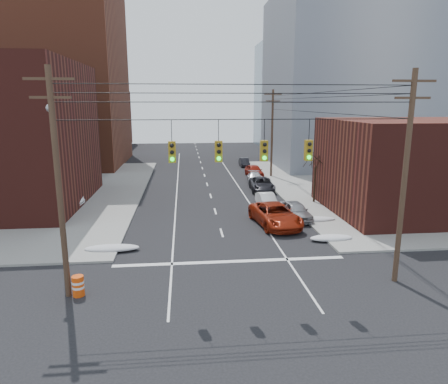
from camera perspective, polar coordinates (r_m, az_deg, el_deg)
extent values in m
plane|color=black|center=(18.65, 3.34, -17.54)|extent=(160.00, 160.00, 0.00)
cube|color=gray|center=(52.98, 28.39, 0.98)|extent=(40.00, 40.00, 0.15)
cube|color=brown|center=(67.62, -25.23, 16.24)|extent=(24.00, 20.00, 30.00)
cube|color=#4C1C17|center=(92.95, -20.63, 9.75)|extent=(22.00, 18.00, 12.00)
cube|color=gray|center=(64.86, 17.16, 14.84)|extent=(22.00, 20.00, 25.00)
cube|color=gray|center=(89.96, 11.78, 13.40)|extent=(20.00, 18.00, 22.00)
cube|color=#4C1C17|center=(38.38, 26.90, 3.22)|extent=(16.00, 12.00, 8.00)
cylinder|color=#473323|center=(20.17, -22.52, 0.60)|extent=(0.28, 0.28, 11.00)
cube|color=#473323|center=(19.82, -23.74, 14.60)|extent=(2.20, 0.12, 0.12)
cube|color=#473323|center=(19.79, -23.53, 12.29)|extent=(1.80, 0.12, 0.12)
cylinder|color=#473323|center=(22.29, 24.37, 1.51)|extent=(0.28, 0.28, 11.00)
cube|color=#473323|center=(21.98, 25.55, 14.14)|extent=(2.20, 0.12, 0.12)
cube|color=#473323|center=(21.95, 25.35, 12.06)|extent=(1.80, 0.12, 0.12)
cylinder|color=#473323|center=(51.28, 6.87, 8.20)|extent=(0.28, 0.28, 11.00)
cube|color=#473323|center=(51.15, 7.02, 13.68)|extent=(2.20, 0.12, 0.12)
cube|color=#473323|center=(51.14, 7.00, 12.79)|extent=(1.80, 0.12, 0.12)
cylinder|color=black|center=(19.11, 2.24, 10.32)|extent=(17.00, 0.04, 0.04)
cylinder|color=black|center=(18.96, -7.51, 8.70)|extent=(0.03, 0.03, 1.00)
cube|color=olive|center=(19.05, -7.42, 5.70)|extent=(0.35, 0.30, 1.00)
sphere|color=black|center=(18.85, -7.46, 6.60)|extent=(0.20, 0.20, 0.20)
sphere|color=black|center=(18.88, -7.43, 5.63)|extent=(0.20, 0.20, 0.20)
sphere|color=#0CE526|center=(18.92, -7.41, 4.67)|extent=(0.20, 0.20, 0.20)
cylinder|color=black|center=(19.02, -0.79, 8.81)|extent=(0.03, 0.03, 1.00)
cube|color=olive|center=(19.11, -0.78, 5.82)|extent=(0.35, 0.30, 1.00)
sphere|color=black|center=(18.91, -0.74, 6.72)|extent=(0.20, 0.20, 0.20)
sphere|color=black|center=(18.95, -0.74, 5.76)|extent=(0.20, 0.20, 0.20)
sphere|color=#0CE526|center=(18.99, -0.73, 4.80)|extent=(0.20, 0.20, 0.20)
cylinder|color=black|center=(19.34, 5.79, 8.81)|extent=(0.03, 0.03, 1.00)
cube|color=olive|center=(19.43, 5.73, 5.87)|extent=(0.35, 0.30, 1.00)
sphere|color=black|center=(19.23, 5.85, 6.76)|extent=(0.20, 0.20, 0.20)
sphere|color=black|center=(19.26, 5.83, 5.81)|extent=(0.20, 0.20, 0.20)
sphere|color=#0CE526|center=(19.30, 5.81, 4.87)|extent=(0.20, 0.20, 0.20)
cylinder|color=black|center=(19.89, 12.09, 8.71)|extent=(0.03, 0.03, 1.00)
cube|color=olive|center=(19.98, 11.96, 5.85)|extent=(0.35, 0.30, 1.00)
sphere|color=black|center=(19.79, 12.15, 6.71)|extent=(0.20, 0.20, 0.20)
sphere|color=black|center=(19.82, 12.10, 5.79)|extent=(0.20, 0.20, 0.20)
sphere|color=#0CE526|center=(19.86, 12.06, 4.87)|extent=(0.20, 0.20, 0.20)
cylinder|color=gray|center=(23.46, -22.61, -0.33)|extent=(0.18, 0.18, 9.00)
sphere|color=gray|center=(22.96, -23.59, 10.94)|extent=(0.44, 0.44, 0.44)
cylinder|color=black|center=(38.70, 12.81, 0.95)|extent=(0.20, 0.20, 3.50)
cylinder|color=black|center=(38.54, 13.46, 4.38)|extent=(0.27, 0.82, 1.19)
cylinder|color=black|center=(38.90, 13.03, 4.60)|extent=(1.17, 0.54, 1.38)
cylinder|color=black|center=(38.85, 12.04, 4.69)|extent=(1.44, 1.00, 1.48)
cylinder|color=black|center=(38.24, 12.38, 4.37)|extent=(0.17, 0.84, 1.19)
cylinder|color=black|center=(37.76, 12.53, 4.39)|extent=(0.82, 0.99, 1.40)
cylinder|color=black|center=(37.51, 13.49, 4.34)|extent=(1.74, 0.21, 1.43)
cylinder|color=black|center=(38.20, 13.56, 4.31)|extent=(0.48, 0.73, 1.20)
ellipsoid|color=silver|center=(26.96, -15.71, -7.72)|extent=(3.50, 1.08, 0.42)
ellipsoid|color=silver|center=(28.81, 15.07, -6.35)|extent=(3.00, 1.08, 0.42)
ellipsoid|color=silver|center=(32.85, 12.32, -3.86)|extent=(4.00, 1.08, 0.42)
imported|color=maroon|center=(31.32, 7.34, -3.27)|extent=(3.62, 6.43, 1.70)
imported|color=#9FA0A4|center=(33.23, 10.19, -2.64)|extent=(2.20, 4.46, 1.46)
imported|color=white|center=(36.61, 6.14, -1.22)|extent=(1.52, 4.00, 1.30)
imported|color=black|center=(43.45, 5.43, 1.09)|extent=(2.73, 5.38, 1.46)
imported|color=#B7B7BC|center=(47.93, 4.43, 2.05)|extent=(2.17, 4.36, 1.22)
imported|color=maroon|center=(51.97, 4.34, 3.05)|extent=(2.12, 4.58, 1.52)
imported|color=black|center=(60.50, 2.90, 4.28)|extent=(1.33, 3.72, 1.22)
imported|color=silver|center=(39.16, -22.55, -0.91)|extent=(4.41, 1.92, 1.41)
imported|color=#A9A8AD|center=(43.99, -21.47, 0.49)|extent=(5.03, 3.40, 1.28)
imported|color=black|center=(43.36, -28.09, -0.09)|extent=(5.49, 2.33, 1.58)
imported|color=#BCBCC1|center=(45.08, -23.44, 0.63)|extent=(4.14, 2.43, 1.32)
cylinder|color=#E3470B|center=(21.50, -20.11, -12.49)|extent=(0.68, 0.68, 1.03)
cylinder|color=white|center=(21.42, -20.15, -11.99)|extent=(0.69, 0.69, 0.12)
cylinder|color=white|center=(21.52, -20.10, -12.62)|extent=(0.69, 0.69, 0.12)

